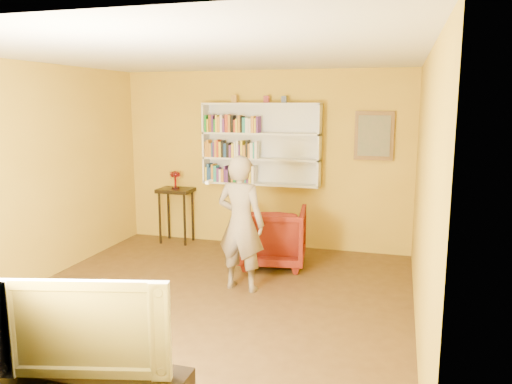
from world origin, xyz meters
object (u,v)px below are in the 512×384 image
Objects in this scene: ruby_lustre at (175,176)px; person at (241,223)px; bookshelf at (262,144)px; television at (88,322)px; armchair at (273,236)px; console_table at (176,198)px.

person is at bearing -45.83° from ruby_lustre.
bookshelf reaches higher than person.
ruby_lustre is 0.25× the size of television.
television is (0.11, -4.66, -0.79)m from bookshelf.
television reaches higher than armchair.
television is (-0.14, -2.82, -0.01)m from person.
bookshelf reaches higher than console_table.
bookshelf is 1.64m from console_table.
person is at bearing -45.83° from console_table.
person reaches higher than armchair.
console_table is 3.14× the size of ruby_lustre.
ruby_lustre is 2.35m from person.
bookshelf is at bearing 6.60° from ruby_lustre.
bookshelf is at bearing 6.60° from console_table.
bookshelf is 1.51m from armchair.
ruby_lustre is at bearing 94.49° from television.
ruby_lustre reaches higher than television.
television is (1.49, -4.50, -0.27)m from ruby_lustre.
ruby_lustre reaches higher than console_table.
bookshelf is at bearing 77.54° from television.
television reaches higher than console_table.
person is (1.63, -1.68, 0.09)m from console_table.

